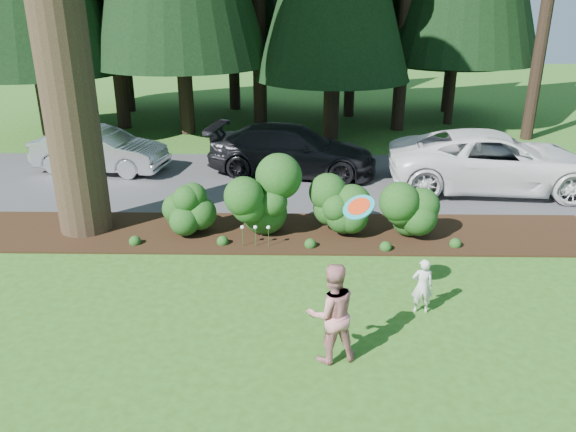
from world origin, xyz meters
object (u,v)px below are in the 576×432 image
(car_dark_suv, at_px, (292,150))
(frisbee, at_px, (359,207))
(car_silver_wagon, at_px, (100,150))
(car_white_suv, at_px, (495,161))
(child, at_px, (422,286))
(adult, at_px, (332,313))

(car_dark_suv, bearing_deg, frisbee, -162.28)
(car_silver_wagon, distance_m, car_white_suv, 12.45)
(frisbee, bearing_deg, child, 6.17)
(car_dark_suv, bearing_deg, car_white_suv, -93.87)
(car_silver_wagon, relative_size, child, 4.06)
(car_dark_suv, height_order, adult, adult)
(child, bearing_deg, adult, 43.06)
(car_dark_suv, height_order, frisbee, frisbee)
(child, height_order, adult, adult)
(car_silver_wagon, xyz_separation_m, adult, (7.03, -10.14, 0.09))
(child, bearing_deg, car_white_suv, -113.79)
(car_dark_suv, height_order, child, car_dark_suv)
(car_white_suv, distance_m, frisbee, 8.75)
(car_silver_wagon, xyz_separation_m, child, (8.78, -8.67, -0.21))
(car_silver_wagon, xyz_separation_m, frisbee, (7.54, -8.81, 1.37))
(car_silver_wagon, relative_size, car_dark_suv, 0.80)
(car_white_suv, height_order, child, car_white_suv)
(car_silver_wagon, xyz_separation_m, car_dark_suv, (6.31, -0.15, 0.07))
(adult, bearing_deg, car_dark_suv, -100.91)
(frisbee, bearing_deg, car_dark_suv, 98.05)
(adult, xyz_separation_m, frisbee, (0.50, 1.34, 1.28))
(car_white_suv, xyz_separation_m, car_dark_suv, (-6.04, 1.45, -0.08))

